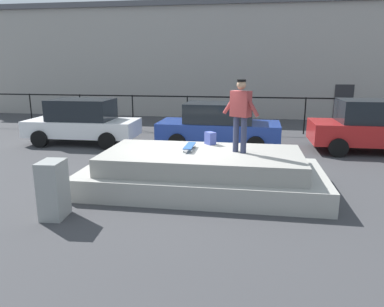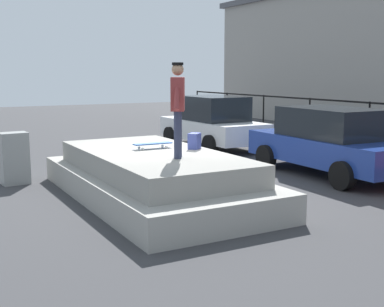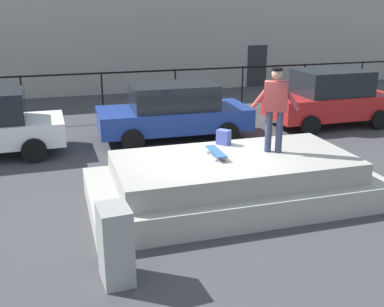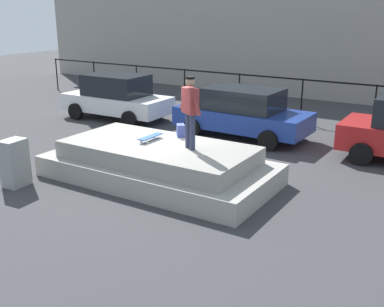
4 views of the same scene
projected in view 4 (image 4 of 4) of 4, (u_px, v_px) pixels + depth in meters
ground_plane at (156, 171)px, 12.72m from camera, size 60.00×60.00×0.00m
concrete_ledge at (158, 164)px, 12.00m from camera, size 5.90×2.89×0.96m
skateboarder at (190, 107)px, 11.16m from camera, size 0.91×0.58×1.75m
skateboard at (150, 137)px, 12.11m from camera, size 0.23×0.83×0.12m
backpack at (181, 130)px, 12.47m from camera, size 0.33×0.34×0.33m
car_white_sedan_near at (117, 97)px, 18.35m from camera, size 4.32×2.09×1.75m
car_blue_sedan_mid at (243, 112)px, 15.80m from camera, size 4.55×2.20×1.67m
utility_box at (15, 163)px, 11.54m from camera, size 0.48×0.63×1.19m
fence_row at (270, 87)px, 18.53m from camera, size 24.06×0.06×1.65m
warehouse_building at (331, 25)px, 24.10m from camera, size 34.13×6.48×6.60m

